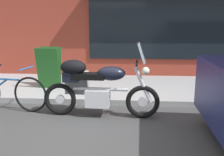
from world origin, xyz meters
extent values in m
plane|color=#3A3A3A|center=(0.00, 0.00, 0.00)|extent=(80.00, 80.00, 0.00)
torus|color=black|center=(0.91, 0.45, 0.31)|extent=(0.62, 0.11, 0.62)
cylinder|color=silver|center=(0.91, 0.45, 0.31)|extent=(0.16, 0.07, 0.16)
torus|color=black|center=(-0.65, 0.51, 0.31)|extent=(0.62, 0.11, 0.62)
cylinder|color=silver|center=(-0.65, 0.51, 0.31)|extent=(0.16, 0.07, 0.16)
cube|color=silver|center=(0.08, 0.49, 0.36)|extent=(0.45, 0.32, 0.32)
cylinder|color=silver|center=(0.13, 0.48, 0.53)|extent=(1.02, 0.10, 0.06)
ellipsoid|color=black|center=(0.33, 0.48, 0.83)|extent=(0.53, 0.30, 0.26)
cube|color=black|center=(-0.09, 0.49, 0.77)|extent=(0.61, 0.26, 0.11)
cube|color=black|center=(-0.42, 0.50, 0.75)|extent=(0.29, 0.23, 0.18)
cylinder|color=silver|center=(0.91, 0.45, 0.63)|extent=(0.35, 0.08, 0.67)
cylinder|color=black|center=(0.79, 0.46, 1.03)|extent=(0.06, 0.62, 0.04)
cube|color=silver|center=(0.87, 0.45, 1.21)|extent=(0.16, 0.33, 0.35)
sphere|color=#EAEACC|center=(0.95, 0.45, 0.89)|extent=(0.14, 0.14, 0.14)
cube|color=#A1A1A1|center=(-0.36, 0.74, 0.59)|extent=(0.45, 0.22, 0.44)
cube|color=black|center=(-0.36, 0.85, 0.59)|extent=(0.37, 0.03, 0.03)
ellipsoid|color=black|center=(-0.37, 0.50, 0.93)|extent=(0.49, 0.34, 0.28)
torus|color=black|center=(-1.27, 0.63, 0.36)|extent=(0.71, 0.17, 0.71)
cylinder|color=#1E5999|center=(-1.78, 0.72, 0.64)|extent=(0.57, 0.14, 0.04)
cylinder|color=#1E5999|center=(-1.32, 0.64, 0.88)|extent=(0.11, 0.48, 0.03)
cube|color=#1E511E|center=(-1.35, 1.99, 0.63)|extent=(0.55, 0.21, 1.02)
cube|color=#1E511E|center=(-1.35, 2.21, 0.63)|extent=(0.55, 0.21, 1.02)
camera|label=1|loc=(0.67, -4.08, 1.73)|focal=41.20mm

